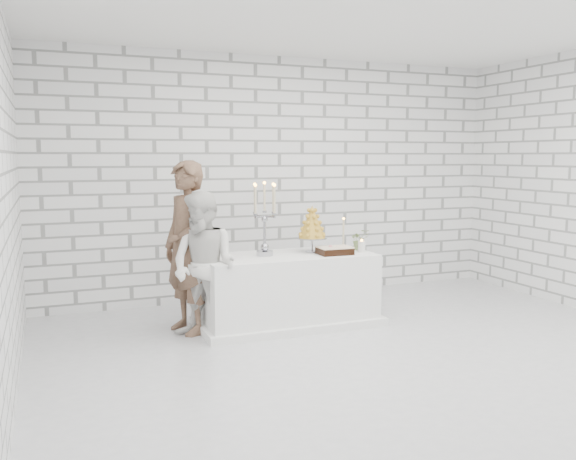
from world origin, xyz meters
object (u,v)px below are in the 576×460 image
object	(u,v)px
cake_table	(288,290)
croquembouche	(312,229)
bride	(204,266)
candelabra	(265,219)
groom	(187,247)

from	to	relation	value
cake_table	croquembouche	distance (m)	0.70
bride	candelabra	size ratio (longest dim) A/B	1.88
cake_table	croquembouche	world-z (taller)	croquembouche
candelabra	croquembouche	size ratio (longest dim) A/B	1.53
bride	groom	bearing A→B (deg)	157.43
groom	candelabra	bearing A→B (deg)	64.08
groom	bride	distance (m)	0.36
groom	croquembouche	bearing A→B (deg)	67.50
bride	croquembouche	bearing A→B (deg)	62.15
groom	croquembouche	distance (m)	1.36
candelabra	croquembouche	xyz separation A→B (m)	(0.55, 0.03, -0.13)
bride	candelabra	xyz separation A→B (m)	(0.70, 0.24, 0.41)
groom	bride	world-z (taller)	groom
groom	bride	bearing A→B (deg)	-3.08
bride	candelabra	world-z (taller)	candelabra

